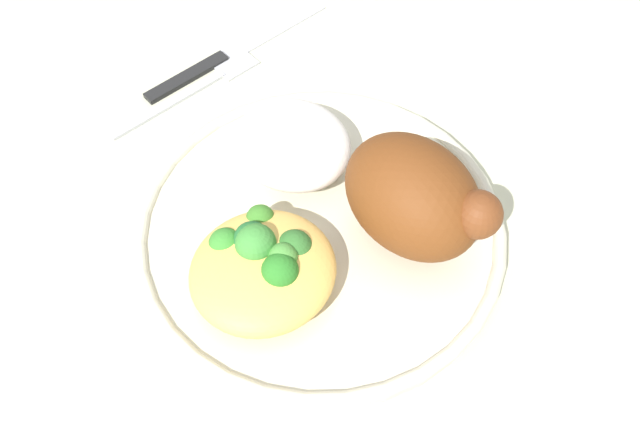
% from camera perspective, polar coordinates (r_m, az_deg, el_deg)
% --- Properties ---
extents(ground_plane, '(2.00, 2.00, 0.00)m').
position_cam_1_polar(ground_plane, '(0.48, 0.00, -1.95)').
color(ground_plane, beige).
extents(plate, '(0.26, 0.26, 0.02)m').
position_cam_1_polar(plate, '(0.47, 0.00, -1.31)').
color(plate, beige).
rests_on(plate, ground_plane).
extents(roasted_chicken, '(0.11, 0.08, 0.07)m').
position_cam_1_polar(roasted_chicken, '(0.43, 8.10, 1.39)').
color(roasted_chicken, brown).
rests_on(roasted_chicken, plate).
extents(rice_pile, '(0.09, 0.08, 0.03)m').
position_cam_1_polar(rice_pile, '(0.48, -2.36, 5.94)').
color(rice_pile, white).
rests_on(rice_pile, plate).
extents(mac_cheese_with_broccoli, '(0.09, 0.10, 0.04)m').
position_cam_1_polar(mac_cheese_with_broccoli, '(0.43, -4.85, -4.34)').
color(mac_cheese_with_broccoli, '#E8B354').
rests_on(mac_cheese_with_broccoli, plate).
extents(fork, '(0.02, 0.14, 0.01)m').
position_cam_1_polar(fork, '(0.58, -10.65, 10.41)').
color(fork, '#B2B2B7').
rests_on(fork, ground_plane).
extents(knife, '(0.02, 0.19, 0.01)m').
position_cam_1_polar(knife, '(0.60, -8.22, 13.16)').
color(knife, black).
rests_on(knife, ground_plane).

